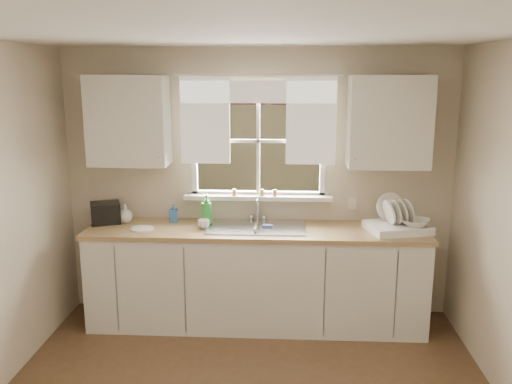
# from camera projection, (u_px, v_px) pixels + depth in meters

# --- Properties ---
(room_walls) EXTENTS (3.62, 4.02, 2.50)m
(room_walls) POSITION_uv_depth(u_px,v_px,m) (239.00, 260.00, 3.06)
(room_walls) COLOR beige
(room_walls) RESTS_ON ground
(ceiling) EXTENTS (3.60, 4.00, 0.02)m
(ceiling) POSITION_uv_depth(u_px,v_px,m) (239.00, 29.00, 2.85)
(ceiling) COLOR silver
(ceiling) RESTS_ON room_walls
(window) EXTENTS (1.38, 0.16, 1.06)m
(window) POSITION_uv_depth(u_px,v_px,m) (258.00, 159.00, 5.02)
(window) COLOR white
(window) RESTS_ON room_walls
(curtains) EXTENTS (1.50, 0.03, 0.81)m
(curtains) POSITION_uv_depth(u_px,v_px,m) (258.00, 111.00, 4.87)
(curtains) COLOR white
(curtains) RESTS_ON room_walls
(base_cabinets) EXTENTS (3.00, 0.62, 0.87)m
(base_cabinets) POSITION_uv_depth(u_px,v_px,m) (256.00, 278.00, 4.93)
(base_cabinets) COLOR silver
(base_cabinets) RESTS_ON ground
(countertop) EXTENTS (3.04, 0.65, 0.04)m
(countertop) POSITION_uv_depth(u_px,v_px,m) (256.00, 231.00, 4.84)
(countertop) COLOR #A28051
(countertop) RESTS_ON base_cabinets
(upper_cabinet_left) EXTENTS (0.70, 0.33, 0.80)m
(upper_cabinet_left) POSITION_uv_depth(u_px,v_px,m) (129.00, 121.00, 4.83)
(upper_cabinet_left) COLOR silver
(upper_cabinet_left) RESTS_ON room_walls
(upper_cabinet_right) EXTENTS (0.70, 0.33, 0.80)m
(upper_cabinet_right) POSITION_uv_depth(u_px,v_px,m) (389.00, 122.00, 4.71)
(upper_cabinet_right) COLOR silver
(upper_cabinet_right) RESTS_ON room_walls
(wall_outlet) EXTENTS (0.08, 0.01, 0.12)m
(wall_outlet) POSITION_uv_depth(u_px,v_px,m) (352.00, 203.00, 5.04)
(wall_outlet) COLOR beige
(wall_outlet) RESTS_ON room_walls
(sill_jars) EXTENTS (0.42, 0.04, 0.06)m
(sill_jars) POSITION_uv_depth(u_px,v_px,m) (257.00, 193.00, 5.03)
(sill_jars) COLOR brown
(sill_jars) RESTS_ON window
(backyard) EXTENTS (20.00, 10.00, 6.13)m
(backyard) POSITION_uv_depth(u_px,v_px,m) (303.00, 11.00, 10.81)
(backyard) COLOR #335421
(backyard) RESTS_ON ground
(sink) EXTENTS (0.88, 0.52, 0.40)m
(sink) POSITION_uv_depth(u_px,v_px,m) (256.00, 235.00, 4.88)
(sink) COLOR #B7B7BC
(sink) RESTS_ON countertop
(dish_rack) EXTENTS (0.59, 0.50, 0.32)m
(dish_rack) POSITION_uv_depth(u_px,v_px,m) (397.00, 224.00, 4.74)
(dish_rack) COLOR white
(dish_rack) RESTS_ON countertop
(bowl) EXTENTS (0.31, 0.31, 0.06)m
(bowl) POSITION_uv_depth(u_px,v_px,m) (416.00, 222.00, 4.67)
(bowl) COLOR silver
(bowl) RESTS_ON dish_rack
(soap_bottle_a) EXTENTS (0.12, 0.12, 0.28)m
(soap_bottle_a) POSITION_uv_depth(u_px,v_px,m) (206.00, 209.00, 4.93)
(soap_bottle_a) COLOR green
(soap_bottle_a) RESTS_ON countertop
(soap_bottle_b) EXTENTS (0.09, 0.09, 0.17)m
(soap_bottle_b) POSITION_uv_depth(u_px,v_px,m) (174.00, 213.00, 5.03)
(soap_bottle_b) COLOR #2E60AE
(soap_bottle_b) RESTS_ON countertop
(soap_bottle_c) EXTENTS (0.14, 0.14, 0.17)m
(soap_bottle_c) POSITION_uv_depth(u_px,v_px,m) (125.00, 213.00, 5.00)
(soap_bottle_c) COLOR #EFEDC5
(soap_bottle_c) RESTS_ON countertop
(saucer) EXTENTS (0.20, 0.20, 0.01)m
(saucer) POSITION_uv_depth(u_px,v_px,m) (142.00, 229.00, 4.80)
(saucer) COLOR white
(saucer) RESTS_ON countertop
(cup) EXTENTS (0.14, 0.14, 0.08)m
(cup) POSITION_uv_depth(u_px,v_px,m) (204.00, 224.00, 4.82)
(cup) COLOR silver
(cup) RESTS_ON countertop
(black_appliance) EXTENTS (0.32, 0.30, 0.19)m
(black_appliance) POSITION_uv_depth(u_px,v_px,m) (105.00, 213.00, 4.99)
(black_appliance) COLOR black
(black_appliance) RESTS_ON countertop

